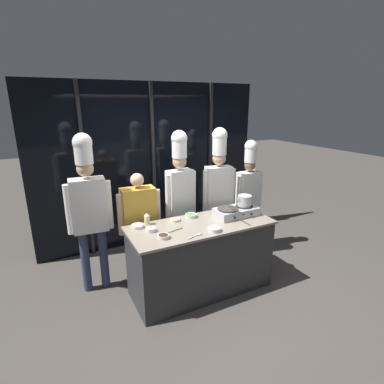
{
  "coord_description": "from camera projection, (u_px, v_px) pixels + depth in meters",
  "views": [
    {
      "loc": [
        -1.68,
        -3.02,
        2.4
      ],
      "look_at": [
        0.0,
        0.25,
        1.28
      ],
      "focal_mm": 28.0,
      "sensor_mm": 36.0,
      "label": 1
    }
  ],
  "objects": [
    {
      "name": "prep_bowl_soy_glaze",
      "position": [
        163.0,
        236.0,
        3.34
      ],
      "size": [
        0.14,
        0.14,
        0.04
      ],
      "color": "silver",
      "rests_on": "demo_counter"
    },
    {
      "name": "chef_line",
      "position": [
        218.0,
        184.0,
        4.46
      ],
      "size": [
        0.5,
        0.27,
        2.04
      ],
      "rotation": [
        0.0,
        0.0,
        2.96
      ],
      "color": "#4C4C51",
      "rests_on": "ground_plane"
    },
    {
      "name": "prep_bowl_chicken",
      "position": [
        137.0,
        226.0,
        3.61
      ],
      "size": [
        0.15,
        0.15,
        0.04
      ],
      "color": "silver",
      "rests_on": "demo_counter"
    },
    {
      "name": "ground_plane",
      "position": [
        201.0,
        288.0,
        4.0
      ],
      "size": [
        24.0,
        24.0,
        0.0
      ],
      "primitive_type": "plane",
      "color": "#47423D"
    },
    {
      "name": "chef_head",
      "position": [
        89.0,
        202.0,
        3.66
      ],
      "size": [
        0.55,
        0.25,
        2.05
      ],
      "rotation": [
        0.0,
        0.0,
        3.06
      ],
      "color": "#2D3856",
      "rests_on": "ground_plane"
    },
    {
      "name": "prep_bowl_rice",
      "position": [
        214.0,
        229.0,
        3.52
      ],
      "size": [
        0.16,
        0.16,
        0.05
      ],
      "color": "silver",
      "rests_on": "demo_counter"
    },
    {
      "name": "serving_spoon_slotted",
      "position": [
        178.0,
        229.0,
        3.57
      ],
      "size": [
        0.21,
        0.09,
        0.02
      ],
      "color": "olive",
      "rests_on": "demo_counter"
    },
    {
      "name": "demo_counter",
      "position": [
        201.0,
        257.0,
        3.86
      ],
      "size": [
        1.83,
        0.75,
        0.93
      ],
      "color": "#2D2D30",
      "rests_on": "ground_plane"
    },
    {
      "name": "squeeze_bottle_oil",
      "position": [
        147.0,
        219.0,
        3.69
      ],
      "size": [
        0.07,
        0.07,
        0.15
      ],
      "color": "beige",
      "rests_on": "demo_counter"
    },
    {
      "name": "prep_bowl_scallions",
      "position": [
        191.0,
        215.0,
        3.94
      ],
      "size": [
        0.15,
        0.15,
        0.05
      ],
      "color": "silver",
      "rests_on": "demo_counter"
    },
    {
      "name": "prep_bowl_bean_sprouts",
      "position": [
        151.0,
        229.0,
        3.51
      ],
      "size": [
        0.12,
        0.12,
        0.05
      ],
      "color": "silver",
      "rests_on": "demo_counter"
    },
    {
      "name": "chef_pastry",
      "position": [
        249.0,
        188.0,
        4.82
      ],
      "size": [
        0.5,
        0.21,
        1.83
      ],
      "rotation": [
        0.0,
        0.0,
        3.18
      ],
      "color": "#4C4C51",
      "rests_on": "ground_plane"
    },
    {
      "name": "chef_sous",
      "position": [
        180.0,
        188.0,
        4.23
      ],
      "size": [
        0.49,
        0.22,
        2.03
      ],
      "rotation": [
        0.0,
        0.0,
        3.23
      ],
      "color": "#232326",
      "rests_on": "ground_plane"
    },
    {
      "name": "portable_stove",
      "position": [
        236.0,
        212.0,
        3.98
      ],
      "size": [
        0.57,
        0.32,
        0.12
      ],
      "color": "#B2B5BA",
      "rests_on": "demo_counter"
    },
    {
      "name": "window_wall_back",
      "position": [
        153.0,
        166.0,
        5.05
      ],
      "size": [
        3.88,
        0.09,
        2.7
      ],
      "color": "black",
      "rests_on": "ground_plane"
    },
    {
      "name": "stock_pot",
      "position": [
        245.0,
        200.0,
        4.0
      ],
      "size": [
        0.21,
        0.19,
        0.15
      ],
      "color": "#B7BABF",
      "rests_on": "portable_stove"
    },
    {
      "name": "frying_pan",
      "position": [
        228.0,
        207.0,
        3.89
      ],
      "size": [
        0.28,
        0.48,
        0.05
      ],
      "color": "#38332D",
      "rests_on": "portable_stove"
    },
    {
      "name": "serving_spoon_solid",
      "position": [
        197.0,
        235.0,
        3.4
      ],
      "size": [
        0.22,
        0.09,
        0.02
      ],
      "color": "#B2B5BA",
      "rests_on": "demo_counter"
    },
    {
      "name": "person_guest",
      "position": [
        139.0,
        218.0,
        3.97
      ],
      "size": [
        0.58,
        0.24,
        1.52
      ],
      "rotation": [
        0.0,
        0.0,
        3.11
      ],
      "color": "#4C4C51",
      "rests_on": "ground_plane"
    },
    {
      "name": "prep_bowl_mushrooms",
      "position": [
        175.0,
        220.0,
        3.81
      ],
      "size": [
        0.12,
        0.12,
        0.04
      ],
      "color": "silver",
      "rests_on": "demo_counter"
    }
  ]
}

